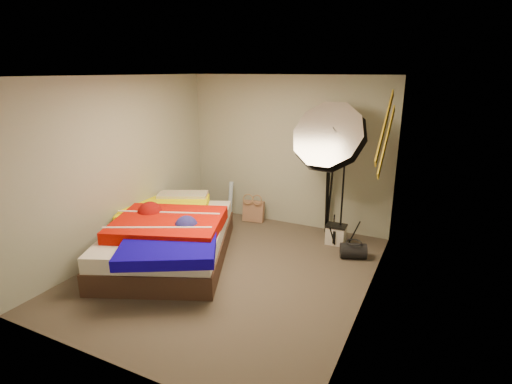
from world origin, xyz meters
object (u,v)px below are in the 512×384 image
Objects in this scene: wrapping_roll at (230,200)px; tote_bag at (254,211)px; bed at (169,236)px; photo_umbrella at (330,139)px; duffel_bag at (353,251)px; camera_tripod at (328,192)px; camera_case at (336,235)px.

tote_bag is at bearing -0.21° from wrapping_roll.
bed is 1.19× the size of photo_umbrella.
duffel_bag is at bearing -30.50° from photo_umbrella.
wrapping_roll reaches higher than duffel_bag.
photo_umbrella is at bearing 37.40° from bed.
camera_tripod is at bearing -4.83° from tote_bag.
tote_bag is at bearing 167.55° from camera_case.
photo_umbrella is at bearing 129.33° from duffel_bag.
duffel_bag is at bearing -28.12° from tote_bag.
duffel_bag is 1.14m from camera_tripod.
photo_umbrella reaches higher than bed.
tote_bag is at bearing 76.39° from bed.
bed reaches higher than tote_bag.
duffel_bag is at bearing -51.00° from camera_tripod.
photo_umbrella reaches higher than camera_case.
camera_tripod is at bearing 122.61° from camera_case.
bed reaches higher than camera_case.
bed is (-2.35, -1.12, 0.22)m from duffel_bag.
camera_case is 0.78× the size of duffel_bag.
bed is at bearing -132.59° from camera_tripod.
camera_tripod is (-0.62, 0.77, 0.58)m from duffel_bag.
duffel_bag is at bearing -47.56° from camera_case.
camera_case is 0.11× the size of bed.
bed is 2.59m from camera_tripod.
tote_bag is at bearing 164.77° from photo_umbrella.
camera_case is 0.12× the size of photo_umbrella.
camera_tripod reaches higher than duffel_bag.
bed is at bearing -112.17° from tote_bag.
photo_umbrella is 1.88× the size of camera_tripod.
camera_tripod is at bearing 47.41° from bed.
tote_bag is at bearing -176.26° from camera_tripod.
camera_case is (2.03, -0.31, -0.19)m from wrapping_roll.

